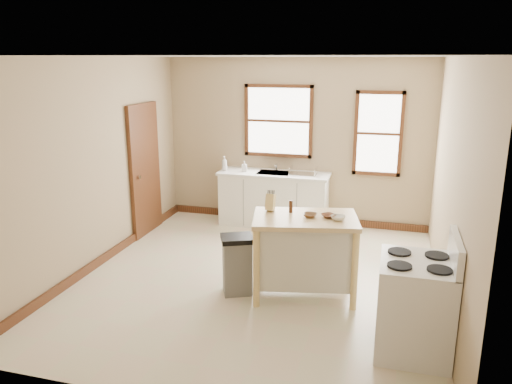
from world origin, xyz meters
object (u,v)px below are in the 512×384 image
knife_block (270,203)px  bowl_c (338,218)px  gas_stove (416,294)px  soap_bottle_b (244,166)px  soap_bottle_a (225,163)px  kitchen_island (304,256)px  trash_bin (237,265)px  bowl_a (310,215)px  dish_rack (303,171)px  pepper_grinder (291,206)px  bowl_b (328,216)px

knife_block → bowl_c: size_ratio=1.22×
gas_stove → soap_bottle_b: bearing=129.3°
soap_bottle_a → bowl_c: size_ratio=1.51×
kitchen_island → knife_block: size_ratio=6.04×
trash_bin → bowl_a: bearing=-12.1°
kitchen_island → gas_stove: gas_stove is taller
dish_rack → soap_bottle_a: bearing=-158.2°
dish_rack → trash_bin: bearing=-77.8°
soap_bottle_b → trash_bin: (0.68, -2.56, -0.64)m
kitchen_island → bowl_c: bearing=-13.5°
pepper_grinder → trash_bin: pepper_grinder is taller
knife_block → bowl_b: (0.71, -0.07, -0.08)m
soap_bottle_b → bowl_b: size_ratio=1.12×
dish_rack → bowl_c: 2.59m
soap_bottle_a → pepper_grinder: size_ratio=1.65×
pepper_grinder → bowl_c: size_ratio=0.91×
dish_rack → knife_block: bearing=-70.4°
bowl_a → trash_bin: bowl_a is taller
soap_bottle_b → knife_block: size_ratio=0.89×
bowl_c → trash_bin: 1.35m
gas_stove → pepper_grinder: bearing=144.5°
pepper_grinder → bowl_a: bearing=-23.5°
knife_block → kitchen_island: bearing=-11.8°
gas_stove → soap_bottle_a: bearing=132.9°
bowl_b → gas_stove: bearing=-44.4°
soap_bottle_a → kitchen_island: bearing=-40.2°
pepper_grinder → trash_bin: bearing=-153.7°
dish_rack → trash_bin: 2.69m
soap_bottle_a → bowl_b: size_ratio=1.57×
knife_block → bowl_b: knife_block is taller
bowl_c → trash_bin: (-1.17, -0.15, -0.65)m
soap_bottle_b → bowl_a: size_ratio=1.08×
soap_bottle_b → dish_rack: soap_bottle_b is taller
dish_rack → kitchen_island: dish_rack is taller
knife_block → gas_stove: gas_stove is taller
soap_bottle_b → kitchen_island: size_ratio=0.15×
soap_bottle_b → kitchen_island: 2.86m
soap_bottle_b → knife_block: bearing=-78.8°
soap_bottle_b → pepper_grinder: bearing=-73.7°
pepper_grinder → bowl_b: pepper_grinder is taller
soap_bottle_b → dish_rack: bearing=-10.8°
dish_rack → pepper_grinder: pepper_grinder is taller
soap_bottle_b → bowl_a: (1.51, -2.38, 0.00)m
gas_stove → kitchen_island: bearing=144.0°
knife_block → bowl_a: size_ratio=1.22×
pepper_grinder → gas_stove: bearing=-35.5°
pepper_grinder → soap_bottle_b: bearing=119.1°
bowl_a → gas_stove: gas_stove is taller
trash_bin → gas_stove: 2.16m
soap_bottle_a → trash_bin: 2.82m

